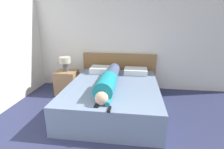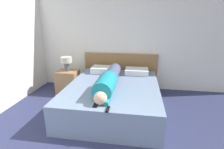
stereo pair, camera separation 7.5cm
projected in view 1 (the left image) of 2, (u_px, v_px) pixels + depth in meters
wall_back at (126, 36)px, 4.19m from camera, size 5.59×0.06×2.60m
bed at (113, 97)px, 3.38m from camera, size 1.69×2.08×0.50m
headboard at (119, 71)px, 4.40m from camera, size 1.81×0.04×0.88m
nightstand at (67, 82)px, 4.10m from camera, size 0.48×0.42×0.54m
table_lamp at (65, 62)px, 3.96m from camera, size 0.25×0.25×0.33m
person_lying at (109, 81)px, 3.11m from camera, size 0.30×1.60×0.30m
pillow_near_headboard at (103, 70)px, 4.06m from camera, size 0.54×0.40×0.13m
pillow_second at (136, 71)px, 3.96m from camera, size 0.51×0.40×0.12m
tv_remote at (109, 109)px, 2.37m from camera, size 0.04×0.15×0.02m
cell_phone at (97, 106)px, 2.49m from camera, size 0.06×0.13×0.01m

